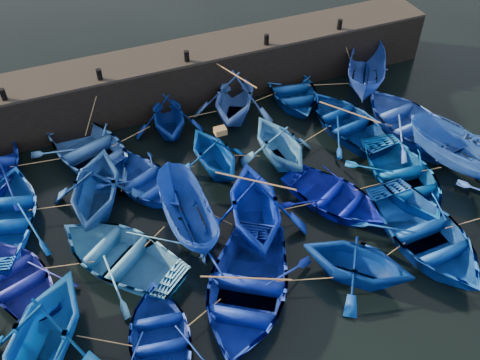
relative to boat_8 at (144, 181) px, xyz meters
name	(u,v)px	position (x,y,z in m)	size (l,w,h in m)	color
ground	(273,248)	(3.58, -4.89, -0.45)	(120.00, 120.00, 0.00)	black
quay_wall	(183,77)	(3.58, 5.61, 0.80)	(26.00, 2.50, 2.50)	black
quay_top	(181,53)	(3.58, 5.61, 2.11)	(26.00, 2.50, 0.12)	black
bollard_0	(3,94)	(-4.42, 4.71, 2.42)	(0.24, 0.24, 0.50)	black
bollard_1	(99,74)	(-0.42, 4.71, 2.42)	(0.24, 0.24, 0.50)	black
bollard_2	(187,56)	(3.58, 4.71, 2.42)	(0.24, 0.24, 0.50)	black
bollard_3	(266,40)	(7.58, 4.71, 2.42)	(0.24, 0.24, 0.50)	black
bollard_4	(340,24)	(11.58, 4.71, 2.42)	(0.24, 0.24, 0.50)	black
boat_1	(90,151)	(-1.66, 2.55, 0.13)	(4.01, 5.60, 1.16)	blue
boat_2	(168,115)	(2.08, 3.30, 0.51)	(3.15, 3.65, 1.92)	navy
boat_3	(234,96)	(5.33, 3.25, 0.71)	(3.80, 4.41, 2.32)	#2F58B8
boat_4	(292,90)	(8.53, 3.54, 0.05)	(3.42, 4.78, 0.99)	navy
boat_5	(367,73)	(12.37, 2.88, 0.52)	(1.88, 5.00, 1.93)	#1E3F9C
boat_6	(4,216)	(-5.43, 0.00, 0.12)	(3.90, 5.45, 1.13)	#053CA2
boat_7	(96,186)	(-1.90, -0.37, 0.73)	(3.85, 4.46, 2.35)	navy
boat_8	(144,181)	(0.00, 0.00, 0.00)	(3.08, 4.31, 0.89)	blue
boat_9	(214,153)	(3.10, -0.02, 0.51)	(3.15, 3.65, 1.92)	navy
boat_10	(280,142)	(5.91, -0.48, 0.58)	(3.36, 3.90, 2.05)	blue
boat_11	(348,122)	(9.75, 0.22, 0.07)	(3.55, 4.97, 1.03)	navy
boat_12	(409,121)	(12.34, -0.88, 0.13)	(3.96, 5.53, 1.15)	blue
boat_13	(18,278)	(-5.24, -3.07, -0.01)	(3.03, 4.24, 0.88)	#1C2498
boat_14	(120,254)	(-1.77, -3.44, 0.09)	(3.73, 5.21, 1.08)	blue
boat_15	(187,214)	(0.96, -2.81, 0.42)	(1.68, 4.47, 1.73)	#123797
boat_16	(255,206)	(3.35, -3.68, 0.78)	(4.03, 4.67, 2.46)	#0420B8
boat_17	(335,198)	(6.76, -3.84, 0.02)	(3.21, 4.49, 0.93)	#04109B
boat_18	(404,177)	(9.95, -3.92, 0.09)	(3.71, 5.19, 1.08)	#02479D
boat_19	(461,154)	(12.63, -4.04, 0.52)	(1.89, 5.02, 1.94)	#1E4EA7
boat_20	(41,334)	(-4.66, -6.13, 0.79)	(4.04, 4.69, 2.47)	blue
boat_21	(161,338)	(-1.34, -7.13, -0.01)	(3.02, 4.22, 0.88)	navy
boat_22	(246,289)	(1.78, -6.58, 0.15)	(4.15, 5.80, 1.20)	#0B2394
boat_23	(358,261)	(5.65, -7.24, 0.57)	(3.33, 3.86, 2.03)	navy
boat_24	(426,235)	(8.84, -6.88, 0.14)	(4.06, 5.67, 1.18)	#093D9E
wooden_crate	(220,131)	(3.40, -0.02, 1.61)	(0.48, 0.38, 0.27)	olive
mooring_ropes	(223,151)	(3.54, 0.05, 0.42)	(18.27, 12.02, 2.10)	tan
loose_oars	(274,151)	(5.05, -1.70, 1.34)	(10.23, 11.91, 1.49)	#99724C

